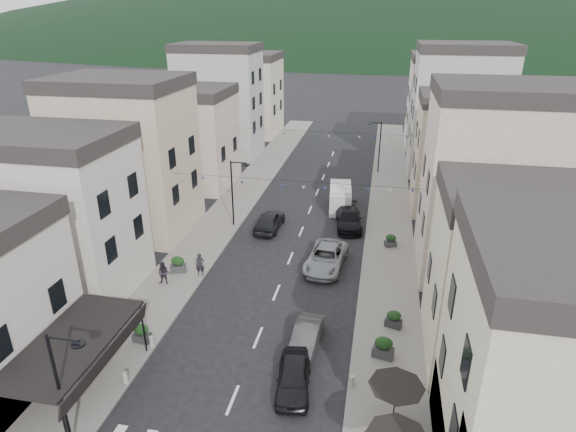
% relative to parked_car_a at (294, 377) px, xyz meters
% --- Properties ---
extents(sidewalk_left, '(4.00, 76.00, 0.12)m').
position_rel_parked_car_a_xyz_m(sidewalk_left, '(-10.30, 24.62, -0.65)').
color(sidewalk_left, slate).
rests_on(sidewalk_left, ground).
extents(sidewalk_right, '(4.00, 76.00, 0.12)m').
position_rel_parked_car_a_xyz_m(sidewalk_right, '(4.70, 24.62, -0.65)').
color(sidewalk_right, slate).
rests_on(sidewalk_right, ground).
extents(hill_backdrop, '(640.00, 360.00, 70.00)m').
position_rel_parked_car_a_xyz_m(hill_backdrop, '(-2.80, 292.62, -0.71)').
color(hill_backdrop, black).
rests_on(hill_backdrop, ground).
extents(boutique_awning, '(3.77, 7.50, 3.28)m').
position_rel_parked_car_a_xyz_m(boutique_awning, '(-10.05, -2.38, 2.40)').
color(boutique_awning, black).
rests_on(boutique_awning, ground).
extents(buildings_row_left, '(10.20, 54.16, 14.00)m').
position_rel_parked_car_a_xyz_m(buildings_row_left, '(-17.30, 30.37, 5.41)').
color(buildings_row_left, beige).
rests_on(buildings_row_left, ground).
extents(buildings_row_right, '(10.20, 54.16, 14.50)m').
position_rel_parked_car_a_xyz_m(buildings_row_right, '(11.70, 29.21, 5.61)').
color(buildings_row_right, '#BCAF95').
rests_on(buildings_row_right, ground).
extents(streetlamp_left_near, '(1.70, 0.56, 6.00)m').
position_rel_parked_car_a_xyz_m(streetlamp_left_near, '(-8.62, -5.38, 2.99)').
color(streetlamp_left_near, black).
rests_on(streetlamp_left_near, ground).
extents(streetlamp_left_far, '(1.70, 0.56, 6.00)m').
position_rel_parked_car_a_xyz_m(streetlamp_left_far, '(-8.62, 18.62, 2.99)').
color(streetlamp_left_far, black).
rests_on(streetlamp_left_far, ground).
extents(streetlamp_right_far, '(1.70, 0.56, 6.00)m').
position_rel_parked_car_a_xyz_m(streetlamp_right_far, '(3.02, 36.62, 2.99)').
color(streetlamp_right_far, black).
rests_on(streetlamp_right_far, ground).
extents(bollards, '(11.66, 10.26, 0.60)m').
position_rel_parked_car_a_xyz_m(bollards, '(-2.80, -1.88, -0.29)').
color(bollards, gray).
rests_on(bollards, ground).
extents(bunting_near, '(19.00, 0.28, 0.62)m').
position_rel_parked_car_a_xyz_m(bunting_near, '(-2.80, 14.62, 4.94)').
color(bunting_near, black).
rests_on(bunting_near, ground).
extents(bunting_far, '(19.00, 0.28, 0.62)m').
position_rel_parked_car_a_xyz_m(bunting_far, '(-2.80, 30.62, 4.94)').
color(bunting_far, black).
rests_on(bunting_far, ground).
extents(parked_car_a, '(2.17, 4.34, 1.42)m').
position_rel_parked_car_a_xyz_m(parked_car_a, '(0.00, 0.00, 0.00)').
color(parked_car_a, black).
rests_on(parked_car_a, ground).
extents(parked_car_b, '(1.66, 4.10, 1.32)m').
position_rel_parked_car_a_xyz_m(parked_car_b, '(0.10, 3.38, -0.05)').
color(parked_car_b, '#343336').
rests_on(parked_car_b, ground).
extents(parked_car_c, '(3.07, 5.84, 1.57)m').
position_rel_parked_car_a_xyz_m(parked_car_c, '(0.06, 12.82, 0.07)').
color(parked_car_c, gray).
rests_on(parked_car_c, ground).
extents(parked_car_d, '(2.85, 5.52, 1.53)m').
position_rel_parked_car_a_xyz_m(parked_car_d, '(1.14, 20.46, 0.05)').
color(parked_car_d, black).
rests_on(parked_car_d, ground).
extents(parked_car_e, '(2.08, 4.87, 1.64)m').
position_rel_parked_car_a_xyz_m(parked_car_e, '(-5.60, 18.56, 0.11)').
color(parked_car_e, black).
rests_on(parked_car_e, ground).
extents(delivery_van, '(2.47, 5.21, 2.42)m').
position_rel_parked_car_a_xyz_m(delivery_van, '(-0.03, 24.58, 0.48)').
color(delivery_van, silver).
rests_on(delivery_van, ground).
extents(pedestrian_a, '(0.71, 0.57, 1.70)m').
position_rel_parked_car_a_xyz_m(pedestrian_a, '(-8.60, 9.67, 0.26)').
color(pedestrian_a, black).
rests_on(pedestrian_a, sidewalk_left).
extents(pedestrian_b, '(0.84, 0.66, 1.69)m').
position_rel_parked_car_a_xyz_m(pedestrian_b, '(-10.65, 8.02, 0.25)').
color(pedestrian_b, black).
rests_on(pedestrian_b, sidewalk_left).
extents(planter_la, '(1.05, 0.65, 1.12)m').
position_rel_parked_car_a_xyz_m(planter_la, '(-9.22, 1.86, -0.05)').
color(planter_la, '#2C2B2E').
rests_on(planter_la, sidewalk_left).
extents(planter_lb, '(1.25, 0.94, 1.24)m').
position_rel_parked_car_a_xyz_m(planter_lb, '(-10.37, 9.79, 0.01)').
color(planter_lb, '#333235').
rests_on(planter_lb, sidewalk_left).
extents(planter_ra, '(1.24, 0.85, 1.27)m').
position_rel_parked_car_a_xyz_m(planter_ra, '(4.40, 3.20, 0.03)').
color(planter_ra, '#303033').
rests_on(planter_ra, sidewalk_right).
extents(planter_rb, '(1.09, 0.78, 1.09)m').
position_rel_parked_car_a_xyz_m(planter_rb, '(4.97, 6.11, -0.06)').
color(planter_rb, '#28282A').
rests_on(planter_rb, sidewalk_right).
extents(planter_rc, '(1.04, 0.77, 1.04)m').
position_rel_parked_car_a_xyz_m(planter_rc, '(4.79, 17.01, -0.08)').
color(planter_rc, '#313134').
rests_on(planter_rc, sidewalk_right).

